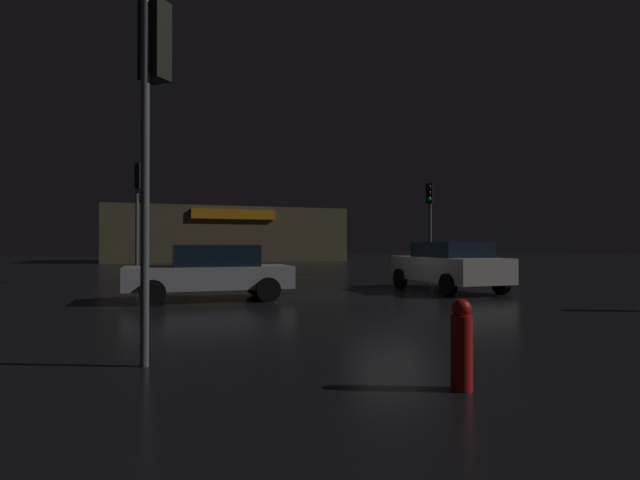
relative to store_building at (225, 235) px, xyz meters
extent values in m
plane|color=black|center=(-0.40, -32.61, -2.35)|extent=(120.00, 120.00, 0.00)
cube|color=brown|center=(0.00, 0.01, 0.00)|extent=(20.41, 8.84, 4.69)
cube|color=orange|center=(0.00, -4.56, 1.63)|extent=(6.87, 0.24, 0.82)
cylinder|color=#595B60|center=(-7.50, -39.55, -0.10)|extent=(0.10, 0.10, 4.48)
cube|color=black|center=(-7.39, -39.44, 1.65)|extent=(0.41, 0.41, 0.98)
sphere|color=red|center=(-7.28, -39.33, 1.94)|extent=(0.20, 0.20, 0.20)
sphere|color=black|center=(-7.28, -39.33, 1.65)|extent=(0.20, 0.20, 0.20)
sphere|color=black|center=(-7.28, -39.33, 1.36)|extent=(0.20, 0.20, 0.20)
cylinder|color=#595B60|center=(5.64, -25.16, -0.15)|extent=(0.15, 0.15, 4.38)
cube|color=black|center=(5.54, -25.28, 1.57)|extent=(0.41, 0.40, 0.94)
sphere|color=black|center=(5.44, -25.40, 1.85)|extent=(0.20, 0.20, 0.20)
sphere|color=black|center=(5.44, -25.40, 1.57)|extent=(0.20, 0.20, 0.20)
sphere|color=#19D13F|center=(5.44, -25.40, 1.29)|extent=(0.20, 0.20, 0.20)
cylinder|color=#595B60|center=(-7.56, -25.31, -0.05)|extent=(0.12, 0.12, 4.59)
cube|color=black|center=(-7.45, -25.42, 1.76)|extent=(0.41, 0.41, 0.97)
sphere|color=black|center=(-7.34, -25.53, 2.05)|extent=(0.20, 0.20, 0.20)
sphere|color=black|center=(-7.34, -25.53, 1.76)|extent=(0.20, 0.20, 0.20)
sphere|color=#19D13F|center=(-7.34, -25.53, 1.46)|extent=(0.20, 0.20, 0.20)
cube|color=#B7B7BF|center=(-5.78, -32.46, -1.74)|extent=(4.34, 1.83, 0.59)
cube|color=black|center=(-5.61, -32.47, -1.16)|extent=(2.24, 1.58, 0.56)
cylinder|color=black|center=(-7.22, -33.24, -2.03)|extent=(0.64, 0.24, 0.63)
cylinder|color=black|center=(-7.15, -31.57, -2.03)|extent=(0.64, 0.24, 0.63)
cylinder|color=black|center=(-4.40, -33.35, -2.03)|extent=(0.64, 0.24, 0.63)
cylinder|color=black|center=(-4.33, -31.68, -2.03)|extent=(0.64, 0.24, 0.63)
cube|color=silver|center=(1.71, -32.33, -1.65)|extent=(1.94, 4.45, 0.75)
cube|color=black|center=(1.71, -32.56, -1.03)|extent=(1.70, 2.28, 0.49)
cylinder|color=black|center=(0.84, -30.85, -2.02)|extent=(0.24, 0.66, 0.65)
cylinder|color=black|center=(2.66, -30.90, -2.02)|extent=(0.24, 0.66, 0.65)
cylinder|color=black|center=(0.76, -33.76, -2.02)|extent=(0.24, 0.66, 0.65)
cylinder|color=black|center=(2.58, -33.81, -2.02)|extent=(0.24, 0.66, 0.65)
cylinder|color=red|center=(-4.50, -41.70, -1.97)|extent=(0.22, 0.22, 0.76)
sphere|color=red|center=(-4.50, -41.70, -1.52)|extent=(0.20, 0.20, 0.20)
cylinder|color=#595B60|center=(8.23, -23.67, -1.73)|extent=(0.08, 0.08, 1.22)
cylinder|color=#595B60|center=(-3.46, -25.02, -1.75)|extent=(0.11, 0.11, 1.20)
camera|label=1|loc=(-7.61, -46.01, -0.87)|focal=28.35mm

